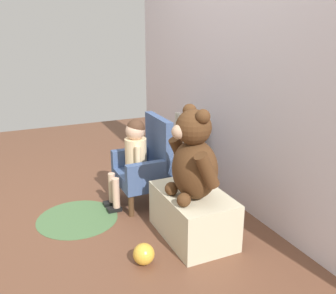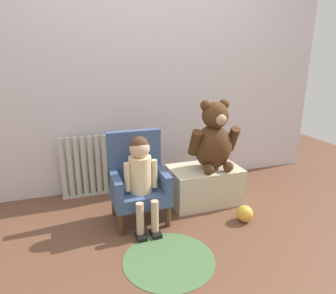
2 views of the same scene
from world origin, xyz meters
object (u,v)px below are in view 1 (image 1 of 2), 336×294
child_figure (133,151)px  floor_rug (77,218)px  radiator (187,148)px  child_armchair (147,164)px  low_bench (193,215)px  large_teddy_bear (194,159)px  toy_ball (144,254)px

child_figure → floor_rug: child_figure is taller
radiator → child_armchair: child_armchair is taller
low_bench → child_figure: bearing=-162.1°
radiator → floor_rug: (0.41, -1.13, -0.28)m
low_bench → large_teddy_bear: large_teddy_bear is taller
radiator → child_figure: bearing=-62.2°
floor_rug → large_teddy_bear: bearing=46.1°
large_teddy_bear → toy_ball: 0.66m
radiator → large_teddy_bear: bearing=-25.4°
radiator → child_figure: child_figure is taller
large_teddy_bear → floor_rug: bearing=-133.9°
toy_ball → child_armchair: bearing=157.2°
child_figure → low_bench: size_ratio=1.15×
child_armchair → toy_ball: (0.78, -0.33, -0.26)m
low_bench → toy_ball: bearing=-69.1°
toy_ball → radiator: bearing=142.3°
radiator → floor_rug: bearing=-70.3°
child_figure → low_bench: bearing=17.9°
child_figure → child_armchair: bearing=90.0°
large_teddy_bear → child_armchair: bearing=-175.3°
radiator → child_armchair: (0.35, -0.54, 0.04)m
radiator → low_bench: size_ratio=0.94×
low_bench → large_teddy_bear: bearing=-30.0°
large_teddy_bear → toy_ball: (0.10, -0.39, -0.52)m
child_armchair → floor_rug: (0.06, -0.59, -0.32)m
large_teddy_bear → toy_ball: large_teddy_bear is taller
toy_ball → floor_rug: bearing=-160.3°
child_figure → floor_rug: bearing=-83.0°
radiator → large_teddy_bear: (1.03, -0.49, 0.30)m
radiator → low_bench: 1.08m
child_figure → low_bench: (0.62, 0.20, -0.29)m
toy_ball → large_teddy_bear: bearing=104.9°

